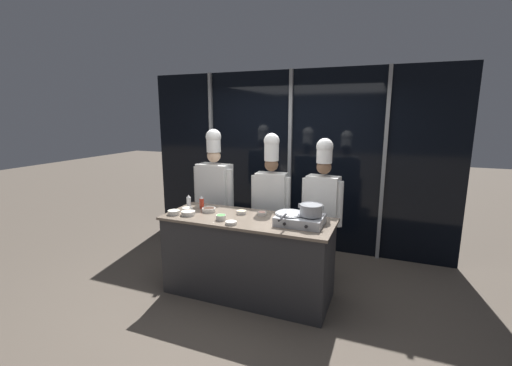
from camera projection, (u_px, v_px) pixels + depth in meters
ground_plane at (248, 293)px, 4.01m from camera, size 24.00×24.00×0.00m
window_wall_back at (290, 161)px, 5.25m from camera, size 4.77×0.09×2.70m
demo_counter at (248, 256)px, 3.91m from camera, size 1.92×0.74×0.92m
portable_stove at (300, 220)px, 3.59m from camera, size 0.49×0.39×0.11m
frying_pan at (290, 212)px, 3.62m from camera, size 0.31×0.54×0.04m
stock_pot at (311, 210)px, 3.53m from camera, size 0.26×0.23×0.12m
squeeze_bottle_chili at (202, 202)px, 4.19m from camera, size 0.05×0.05×0.16m
squeeze_bottle_clear at (189, 201)px, 4.26m from camera, size 0.05×0.05×0.16m
prep_bowl_shrimp at (262, 213)px, 3.92m from camera, size 0.10×0.10×0.04m
prep_bowl_soy_glaze at (209, 209)px, 4.06m from camera, size 0.16×0.16×0.05m
prep_bowl_rice at (231, 222)px, 3.59m from camera, size 0.12×0.12×0.03m
prep_bowl_garlic at (187, 209)px, 4.11m from camera, size 0.13×0.13×0.04m
prep_bowl_scallions at (221, 217)px, 3.74m from camera, size 0.11×0.11×0.06m
prep_bowl_noodles at (174, 212)px, 3.94m from camera, size 0.14×0.14×0.05m
prep_bowl_ginger at (242, 212)px, 3.96m from camera, size 0.12×0.12×0.04m
prep_bowl_chicken at (188, 213)px, 3.92m from camera, size 0.16×0.16×0.05m
chef_head at (215, 188)px, 4.72m from camera, size 0.61×0.27×1.86m
chef_sous at (271, 194)px, 4.40m from camera, size 0.51×0.24×1.83m
chef_line at (323, 199)px, 4.14m from camera, size 0.51×0.24×1.78m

